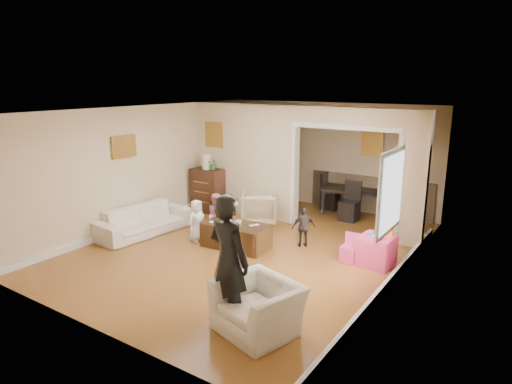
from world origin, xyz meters
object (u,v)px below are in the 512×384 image
Objects in this scene: sofa at (144,220)px; cyan_cup at (371,234)px; armchair_back at (259,208)px; play_table at (377,251)px; table_lamp at (207,162)px; coffee_table at (236,236)px; armchair_front at (258,307)px; child_toddler at (304,227)px; coffee_cup at (239,223)px; dining_table at (360,201)px; child_kneel_b at (217,215)px; adult_person at (229,261)px; child_kneel_a at (197,221)px; dresser at (208,190)px.

sofa is 4.59m from cyan_cup.
armchair_back is 1.42× the size of play_table.
coffee_table is (2.01, -1.60, -1.00)m from table_lamp.
armchair_front reaches higher than cyan_cup.
coffee_cup is at bearing -3.45° from child_toddler.
cyan_cup is 1.38m from child_toddler.
dining_table is (3.16, 1.85, -0.92)m from table_lamp.
dining_table reaches higher than coffee_table.
child_kneel_b is (-1.85, -3.15, 0.14)m from dining_table.
coffee_cup is (-1.85, 2.17, 0.19)m from armchair_front.
cyan_cup is 3.02m from adult_person.
table_lamp is 2.77m from coffee_cup.
adult_person reaches higher than child_kneel_a.
armchair_front is at bearing -162.16° from adult_person.
dining_table is at bearing 71.56° from coffee_table.
armchair_front is 9.42× the size of coffee_cup.
sofa is 3.66× the size of play_table.
armchair_front is 1.28× the size of child_toddler.
coffee_table is 2.60m from play_table.
child_kneel_b is (-0.25, -1.20, 0.10)m from armchair_back.
play_table is (4.53, -0.94, -0.26)m from dresser.
coffee_cup is (2.11, -1.65, -0.71)m from table_lamp.
child_kneel_a reaches higher than cyan_cup.
table_lamp is 2.76m from coffee_table.
cyan_cup is at bearing -12.65° from table_lamp.
dining_table is 3.65m from child_kneel_b.
adult_person is at bearing -47.42° from dresser.
child_kneel_a is (-2.00, -3.60, 0.11)m from dining_table.
child_kneel_a is at bearing -56.33° from table_lamp.
play_table is at bearing -11.78° from table_lamp.
coffee_cup is at bearing -37.94° from dresser.
dining_table reaches higher than cyan_cup.
coffee_table is at bearing -38.43° from table_lamp.
table_lamp reaches higher than dresser.
child_toddler is at bearing 40.10° from coffee_cup.
child_toddler reaches higher than dining_table.
play_table is (2.41, 0.70, -0.26)m from coffee_cup.
coffee_cup is 2.53m from play_table.
sofa is at bearing -167.10° from cyan_cup.
table_lamp is 0.40× the size of child_kneel_b.
sofa is 1.59× the size of coffee_table.
adult_person is 1.94× the size of child_kneel_b.
coffee_cup is 0.13× the size of child_kneel_a.
cyan_cup reaches higher than play_table.
dresser is 0.84× the size of coffee_table.
table_lamp is (-1.56, 0.10, 0.88)m from armchair_back.
armchair_back is 1.23m from child_kneel_b.
dresser reaches higher than child_kneel_a.
coffee_cup is at bearing -164.19° from cyan_cup.
coffee_cup is at bearing -73.98° from sofa.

